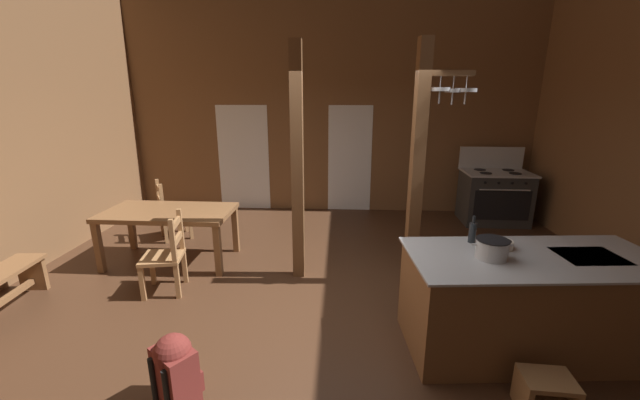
{
  "coord_description": "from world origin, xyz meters",
  "views": [
    {
      "loc": [
        0.2,
        -3.55,
        2.26
      ],
      "look_at": [
        -0.05,
        1.04,
        0.96
      ],
      "focal_mm": 21.12,
      "sensor_mm": 36.0,
      "label": 1
    }
  ],
  "objects_px": {
    "ladderback_chair_near_window": "(167,255)",
    "bottle_tall_on_counter": "(472,232)",
    "kitchen_island": "(528,303)",
    "stockpot_on_counter": "(492,249)",
    "stove_range": "(494,196)",
    "step_stool": "(546,392)",
    "backpack": "(175,369)",
    "dining_table": "(169,217)",
    "mixing_bowl_on_counter": "(501,244)",
    "ladderback_chair_by_post": "(171,211)"
  },
  "relations": [
    {
      "from": "stockpot_on_counter",
      "to": "bottle_tall_on_counter",
      "type": "distance_m",
      "value": 0.35
    },
    {
      "from": "kitchen_island",
      "to": "stockpot_on_counter",
      "type": "xyz_separation_m",
      "value": [
        -0.4,
        -0.06,
        0.54
      ]
    },
    {
      "from": "backpack",
      "to": "bottle_tall_on_counter",
      "type": "height_order",
      "value": "bottle_tall_on_counter"
    },
    {
      "from": "ladderback_chair_by_post",
      "to": "mixing_bowl_on_counter",
      "type": "bearing_deg",
      "value": -29.27
    },
    {
      "from": "ladderback_chair_by_post",
      "to": "mixing_bowl_on_counter",
      "type": "distance_m",
      "value": 4.79
    },
    {
      "from": "step_stool",
      "to": "bottle_tall_on_counter",
      "type": "height_order",
      "value": "bottle_tall_on_counter"
    },
    {
      "from": "stockpot_on_counter",
      "to": "mixing_bowl_on_counter",
      "type": "xyz_separation_m",
      "value": [
        0.17,
        0.23,
        -0.05
      ]
    },
    {
      "from": "stove_range",
      "to": "kitchen_island",
      "type": "bearing_deg",
      "value": -106.61
    },
    {
      "from": "step_stool",
      "to": "dining_table",
      "type": "xyz_separation_m",
      "value": [
        -3.83,
        2.4,
        0.47
      ]
    },
    {
      "from": "kitchen_island",
      "to": "step_stool",
      "type": "height_order",
      "value": "kitchen_island"
    },
    {
      "from": "backpack",
      "to": "dining_table",
      "type": "bearing_deg",
      "value": 114.47
    },
    {
      "from": "mixing_bowl_on_counter",
      "to": "dining_table",
      "type": "bearing_deg",
      "value": 158.76
    },
    {
      "from": "dining_table",
      "to": "stove_range",
      "type": "bearing_deg",
      "value": 21.02
    },
    {
      "from": "kitchen_island",
      "to": "dining_table",
      "type": "relative_size",
      "value": 1.3
    },
    {
      "from": "step_stool",
      "to": "ladderback_chair_near_window",
      "type": "relative_size",
      "value": 0.4
    },
    {
      "from": "ladderback_chair_near_window",
      "to": "stockpot_on_counter",
      "type": "bearing_deg",
      "value": -15.07
    },
    {
      "from": "mixing_bowl_on_counter",
      "to": "bottle_tall_on_counter",
      "type": "xyz_separation_m",
      "value": [
        -0.22,
        0.12,
        0.07
      ]
    },
    {
      "from": "step_stool",
      "to": "backpack",
      "type": "bearing_deg",
      "value": -178.37
    },
    {
      "from": "step_stool",
      "to": "bottle_tall_on_counter",
      "type": "xyz_separation_m",
      "value": [
        -0.27,
        1.05,
        0.83
      ]
    },
    {
      "from": "step_stool",
      "to": "ladderback_chair_by_post",
      "type": "xyz_separation_m",
      "value": [
        -4.2,
        3.26,
        0.27
      ]
    },
    {
      "from": "kitchen_island",
      "to": "mixing_bowl_on_counter",
      "type": "relative_size",
      "value": 10.8
    },
    {
      "from": "ladderback_chair_near_window",
      "to": "backpack",
      "type": "height_order",
      "value": "ladderback_chair_near_window"
    },
    {
      "from": "bottle_tall_on_counter",
      "to": "ladderback_chair_by_post",
      "type": "bearing_deg",
      "value": 150.68
    },
    {
      "from": "stove_range",
      "to": "mixing_bowl_on_counter",
      "type": "height_order",
      "value": "stove_range"
    },
    {
      "from": "ladderback_chair_near_window",
      "to": "bottle_tall_on_counter",
      "type": "relative_size",
      "value": 3.65
    },
    {
      "from": "backpack",
      "to": "kitchen_island",
      "type": "bearing_deg",
      "value": 16.11
    },
    {
      "from": "stove_range",
      "to": "ladderback_chair_near_window",
      "type": "relative_size",
      "value": 1.39
    },
    {
      "from": "ladderback_chair_by_post",
      "to": "mixing_bowl_on_counter",
      "type": "relative_size",
      "value": 4.61
    },
    {
      "from": "kitchen_island",
      "to": "backpack",
      "type": "height_order",
      "value": "kitchen_island"
    },
    {
      "from": "stove_range",
      "to": "step_stool",
      "type": "xyz_separation_m",
      "value": [
        -1.26,
        -4.36,
        -0.3
      ]
    },
    {
      "from": "step_stool",
      "to": "ladderback_chair_by_post",
      "type": "height_order",
      "value": "ladderback_chair_by_post"
    },
    {
      "from": "stove_range",
      "to": "ladderback_chair_near_window",
      "type": "distance_m",
      "value": 5.51
    },
    {
      "from": "step_stool",
      "to": "mixing_bowl_on_counter",
      "type": "height_order",
      "value": "mixing_bowl_on_counter"
    },
    {
      "from": "dining_table",
      "to": "backpack",
      "type": "bearing_deg",
      "value": -65.53
    },
    {
      "from": "stockpot_on_counter",
      "to": "mixing_bowl_on_counter",
      "type": "bearing_deg",
      "value": 52.83
    },
    {
      "from": "ladderback_chair_near_window",
      "to": "mixing_bowl_on_counter",
      "type": "xyz_separation_m",
      "value": [
        3.46,
        -0.66,
        0.49
      ]
    },
    {
      "from": "kitchen_island",
      "to": "ladderback_chair_by_post",
      "type": "distance_m",
      "value": 5.05
    },
    {
      "from": "stove_range",
      "to": "ladderback_chair_by_post",
      "type": "distance_m",
      "value": 5.57
    },
    {
      "from": "ladderback_chair_near_window",
      "to": "backpack",
      "type": "xyz_separation_m",
      "value": [
        0.81,
        -1.66,
        -0.14
      ]
    },
    {
      "from": "dining_table",
      "to": "ladderback_chair_by_post",
      "type": "xyz_separation_m",
      "value": [
        -0.37,
        0.86,
        -0.2
      ]
    },
    {
      "from": "kitchen_island",
      "to": "ladderback_chair_near_window",
      "type": "height_order",
      "value": "ladderback_chair_near_window"
    },
    {
      "from": "dining_table",
      "to": "bottle_tall_on_counter",
      "type": "distance_m",
      "value": 3.83
    },
    {
      "from": "stockpot_on_counter",
      "to": "dining_table",
      "type": "bearing_deg",
      "value": 154.8
    },
    {
      "from": "backpack",
      "to": "bottle_tall_on_counter",
      "type": "relative_size",
      "value": 2.29
    },
    {
      "from": "backpack",
      "to": "stockpot_on_counter",
      "type": "distance_m",
      "value": 2.69
    },
    {
      "from": "kitchen_island",
      "to": "stove_range",
      "type": "relative_size",
      "value": 1.69
    },
    {
      "from": "mixing_bowl_on_counter",
      "to": "bottle_tall_on_counter",
      "type": "distance_m",
      "value": 0.26
    },
    {
      "from": "ladderback_chair_near_window",
      "to": "stockpot_on_counter",
      "type": "relative_size",
      "value": 2.79
    },
    {
      "from": "stockpot_on_counter",
      "to": "bottle_tall_on_counter",
      "type": "height_order",
      "value": "bottle_tall_on_counter"
    },
    {
      "from": "step_stool",
      "to": "mixing_bowl_on_counter",
      "type": "relative_size",
      "value": 1.83
    }
  ]
}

